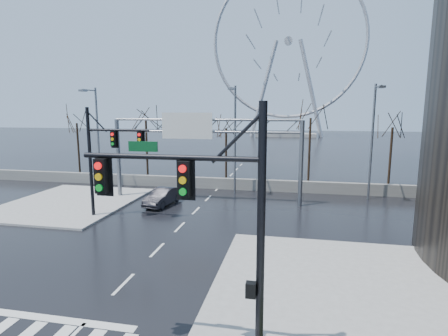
% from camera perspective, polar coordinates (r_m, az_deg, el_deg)
% --- Properties ---
extents(ground, '(260.00, 260.00, 0.00)m').
position_cam_1_polar(ground, '(17.23, -16.07, -17.75)').
color(ground, black).
rests_on(ground, ground).
extents(sidewalk_right_ext, '(12.00, 10.00, 0.15)m').
position_cam_1_polar(sidewalk_right_ext, '(17.53, 19.74, -17.17)').
color(sidewalk_right_ext, gray).
rests_on(sidewalk_right_ext, ground).
extents(sidewalk_far, '(10.00, 12.00, 0.15)m').
position_cam_1_polar(sidewalk_far, '(32.35, -23.78, -5.19)').
color(sidewalk_far, gray).
rests_on(sidewalk_far, ground).
extents(barrier_wall, '(52.00, 0.50, 1.10)m').
position_cam_1_polar(barrier_wall, '(35.07, -1.05, -2.51)').
color(barrier_wall, slate).
rests_on(barrier_wall, ground).
extents(signal_mast_near, '(5.52, 0.41, 8.00)m').
position_cam_1_polar(signal_mast_near, '(10.16, -1.63, -7.04)').
color(signal_mast_near, black).
rests_on(signal_mast_near, ground).
extents(signal_mast_far, '(4.72, 0.41, 8.00)m').
position_cam_1_polar(signal_mast_far, '(26.24, -19.03, 2.45)').
color(signal_mast_far, black).
rests_on(signal_mast_far, ground).
extents(sign_gantry, '(16.36, 0.40, 7.60)m').
position_cam_1_polar(sign_gantry, '(29.63, -3.87, 4.35)').
color(sign_gantry, slate).
rests_on(sign_gantry, ground).
extents(streetlight_left, '(0.50, 2.55, 10.00)m').
position_cam_1_polar(streetlight_left, '(37.17, -20.20, 5.89)').
color(streetlight_left, slate).
rests_on(streetlight_left, ground).
extents(streetlight_mid, '(0.50, 2.55, 10.00)m').
position_cam_1_polar(streetlight_mid, '(32.20, 1.72, 6.02)').
color(streetlight_mid, slate).
rests_on(streetlight_mid, ground).
extents(streetlight_right, '(0.50, 2.55, 10.00)m').
position_cam_1_polar(streetlight_right, '(32.45, 23.20, 5.30)').
color(streetlight_right, slate).
rests_on(streetlight_right, ground).
extents(tree_far_left, '(3.50, 3.50, 7.00)m').
position_cam_1_polar(tree_far_left, '(45.34, -22.86, 5.85)').
color(tree_far_left, black).
rests_on(tree_far_left, ground).
extents(tree_left, '(3.75, 3.75, 7.50)m').
position_cam_1_polar(tree_left, '(40.52, -12.61, 6.60)').
color(tree_left, black).
rests_on(tree_left, ground).
extents(tree_center, '(3.25, 3.25, 6.50)m').
position_cam_1_polar(tree_center, '(38.82, 0.35, 5.52)').
color(tree_center, black).
rests_on(tree_center, ground).
extents(tree_right, '(3.90, 3.90, 7.80)m').
position_cam_1_polar(tree_right, '(37.11, 13.92, 6.69)').
color(tree_right, black).
rests_on(tree_right, ground).
extents(tree_far_right, '(3.40, 3.40, 6.80)m').
position_cam_1_polar(tree_far_right, '(38.84, 25.75, 4.96)').
color(tree_far_right, black).
rests_on(tree_far_right, ground).
extents(ferris_wheel, '(45.00, 6.00, 50.91)m').
position_cam_1_polar(ferris_wheel, '(110.12, 10.43, 18.78)').
color(ferris_wheel, gray).
rests_on(ferris_wheel, ground).
extents(car, '(2.09, 4.41, 1.40)m').
position_cam_1_polar(car, '(29.49, -10.00, -4.64)').
color(car, black).
rests_on(car, ground).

